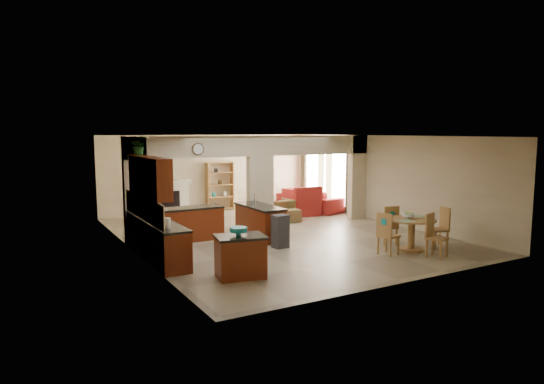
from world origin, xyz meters
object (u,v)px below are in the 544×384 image
kitchen_island (240,256)px  armchair (280,209)px  sofa (310,200)px  dining_table (411,230)px

kitchen_island → armchair: kitchen_island is taller
sofa → armchair: sofa is taller
kitchen_island → armchair: (3.96, 5.15, -0.08)m
kitchen_island → dining_table: (4.62, -0.11, 0.09)m
kitchen_island → armchair: bearing=63.2°
armchair → dining_table: bearing=92.0°
kitchen_island → sofa: kitchen_island is taller
dining_table → sofa: dining_table is taller
dining_table → armchair: bearing=97.2°
dining_table → kitchen_island: bearing=178.6°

